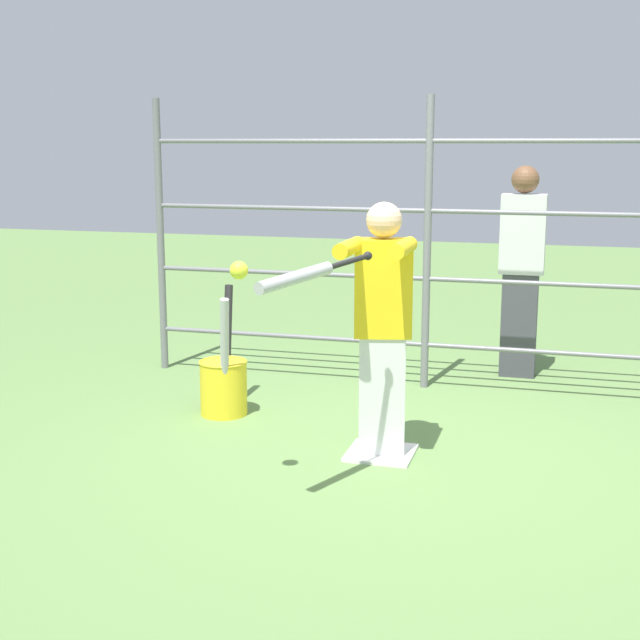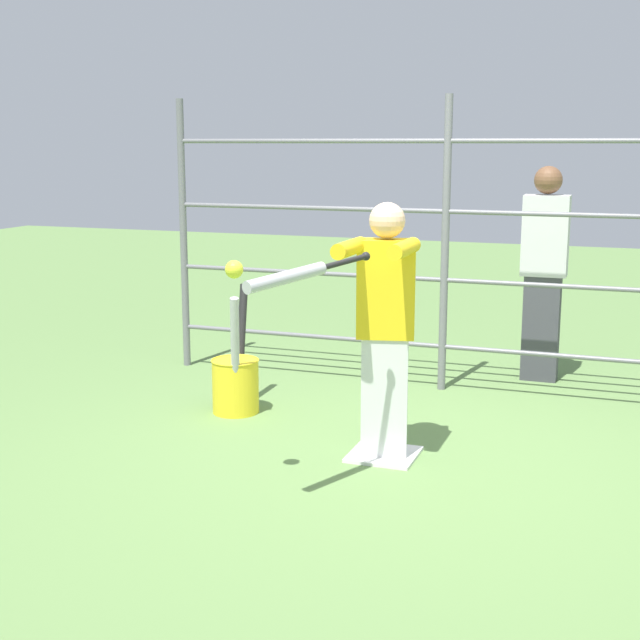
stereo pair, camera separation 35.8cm
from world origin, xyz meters
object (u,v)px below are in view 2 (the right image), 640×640
(bat_bucket, at_px, (236,381))
(bystander_behind_fence, at_px, (544,271))
(baseball_bat_swinging, at_px, (297,275))
(softball_in_flight, at_px, (234,269))
(batter, at_px, (385,323))

(bat_bucket, distance_m, bystander_behind_fence, 2.60)
(baseball_bat_swinging, height_order, bat_bucket, baseball_bat_swinging)
(softball_in_flight, relative_size, bat_bucket, 0.11)
(bat_bucket, bearing_deg, batter, 156.83)
(batter, bearing_deg, baseball_bat_swinging, 76.63)
(softball_in_flight, relative_size, bystander_behind_fence, 0.06)
(bystander_behind_fence, bearing_deg, batter, 72.79)
(softball_in_flight, distance_m, bystander_behind_fence, 3.26)
(batter, relative_size, baseball_bat_swinging, 1.85)
(baseball_bat_swinging, relative_size, bystander_behind_fence, 0.49)
(batter, height_order, bat_bucket, batter)
(softball_in_flight, xyz_separation_m, bystander_behind_fence, (-1.26, -2.99, -0.34))
(softball_in_flight, height_order, bystander_behind_fence, bystander_behind_fence)
(baseball_bat_swinging, xyz_separation_m, bat_bucket, (1.02, -1.41, -1.00))
(batter, distance_m, bystander_behind_fence, 2.28)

